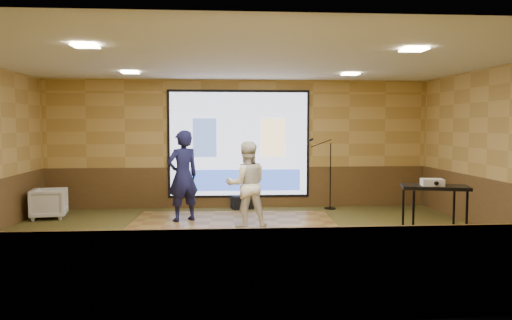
{
  "coord_description": "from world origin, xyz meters",
  "views": [
    {
      "loc": [
        -0.47,
        -8.22,
        1.94
      ],
      "look_at": [
        0.21,
        0.9,
        1.3
      ],
      "focal_mm": 35.0,
      "sensor_mm": 36.0,
      "label": 1
    }
  ],
  "objects": [
    {
      "name": "duffel_bag",
      "position": [
        0.06,
        3.25,
        0.15
      ],
      "size": [
        0.53,
        0.42,
        0.3
      ],
      "primitive_type": "cube",
      "rotation": [
        0.0,
        0.0,
        0.23
      ],
      "color": "black",
      "rests_on": "ground"
    },
    {
      "name": "ground",
      "position": [
        0.0,
        0.0,
        0.0
      ],
      "size": [
        9.0,
        9.0,
        0.0
      ],
      "primitive_type": "plane",
      "color": "#343C1B",
      "rests_on": "ground"
    },
    {
      "name": "downlight_nw",
      "position": [
        -2.2,
        1.8,
        2.97
      ],
      "size": [
        0.32,
        0.32,
        0.02
      ],
      "primitive_type": "cube",
      "color": "beige",
      "rests_on": "room_shell"
    },
    {
      "name": "mic_stand",
      "position": [
        2.04,
        3.09,
        0.49
      ],
      "size": [
        0.65,
        0.26,
        1.65
      ],
      "rotation": [
        0.0,
        0.0,
        -0.24
      ],
      "color": "black",
      "rests_on": "ground"
    },
    {
      "name": "projector",
      "position": [
        2.75,
        -0.95,
        1.08
      ],
      "size": [
        0.36,
        0.32,
        0.11
      ],
      "primitive_type": "cube",
      "rotation": [
        0.0,
        0.0,
        -0.21
      ],
      "color": "silver",
      "rests_on": "av_table"
    },
    {
      "name": "downlight_ne",
      "position": [
        2.2,
        1.8,
        2.97
      ],
      "size": [
        0.32,
        0.32,
        0.02
      ],
      "primitive_type": "cube",
      "color": "beige",
      "rests_on": "room_shell"
    },
    {
      "name": "banquet_chair",
      "position": [
        -4.0,
        2.35,
        0.31
      ],
      "size": [
        0.79,
        0.77,
        0.63
      ],
      "primitive_type": "imported",
      "rotation": [
        0.0,
        0.0,
        1.73
      ],
      "color": "gray",
      "rests_on": "ground"
    },
    {
      "name": "downlight_se",
      "position": [
        2.2,
        -1.5,
        2.97
      ],
      "size": [
        0.32,
        0.32,
        0.02
      ],
      "primitive_type": "cube",
      "color": "beige",
      "rests_on": "room_shell"
    },
    {
      "name": "wainscot_right",
      "position": [
        4.48,
        0.0,
        0.47
      ],
      "size": [
        0.04,
        7.0,
        0.95
      ],
      "primitive_type": "cube",
      "color": "#4B3419",
      "rests_on": "ground"
    },
    {
      "name": "player_right",
      "position": [
        0.04,
        0.98,
        0.83
      ],
      "size": [
        0.85,
        0.69,
        1.61
      ],
      "primitive_type": "imported",
      "rotation": [
        0.0,
        0.0,
        3.25
      ],
      "color": "silver",
      "rests_on": "dance_floor"
    },
    {
      "name": "downlight_sw",
      "position": [
        -2.2,
        -1.5,
        2.97
      ],
      "size": [
        0.32,
        0.32,
        0.02
      ],
      "primitive_type": "cube",
      "color": "beige",
      "rests_on": "room_shell"
    },
    {
      "name": "wainscot_back",
      "position": [
        0.0,
        3.48,
        0.47
      ],
      "size": [
        9.0,
        0.04,
        0.95
      ],
      "primitive_type": "cube",
      "color": "#4B3419",
      "rests_on": "ground"
    },
    {
      "name": "wainscot_front",
      "position": [
        0.0,
        -3.48,
        0.47
      ],
      "size": [
        9.0,
        0.04,
        0.95
      ],
      "primitive_type": "cube",
      "color": "#4B3419",
      "rests_on": "ground"
    },
    {
      "name": "player_left",
      "position": [
        -1.19,
        1.72,
        0.93
      ],
      "size": [
        0.79,
        0.71,
        1.81
      ],
      "primitive_type": "imported",
      "rotation": [
        0.0,
        0.0,
        3.68
      ],
      "color": "#13153D",
      "rests_on": "dance_floor"
    },
    {
      "name": "dance_floor",
      "position": [
        -0.21,
        1.26,
        0.01
      ],
      "size": [
        4.17,
        3.27,
        0.03
      ],
      "primitive_type": "cube",
      "rotation": [
        0.0,
        0.0,
        -0.05
      ],
      "color": "olive",
      "rests_on": "ground"
    },
    {
      "name": "projector_screen",
      "position": [
        0.0,
        3.44,
        1.47
      ],
      "size": [
        3.32,
        0.06,
        2.52
      ],
      "color": "black",
      "rests_on": "room_shell"
    },
    {
      "name": "av_table",
      "position": [
        2.81,
        -0.91,
        0.73
      ],
      "size": [
        0.97,
        0.51,
        1.03
      ],
      "rotation": [
        0.0,
        0.0,
        -0.26
      ],
      "color": "black",
      "rests_on": "ground"
    },
    {
      "name": "room_shell",
      "position": [
        0.0,
        0.0,
        2.09
      ],
      "size": [
        9.04,
        7.04,
        3.02
      ],
      "color": "tan",
      "rests_on": "ground"
    }
  ]
}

